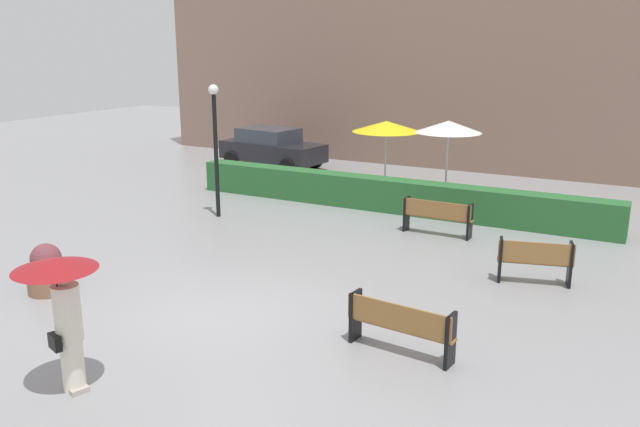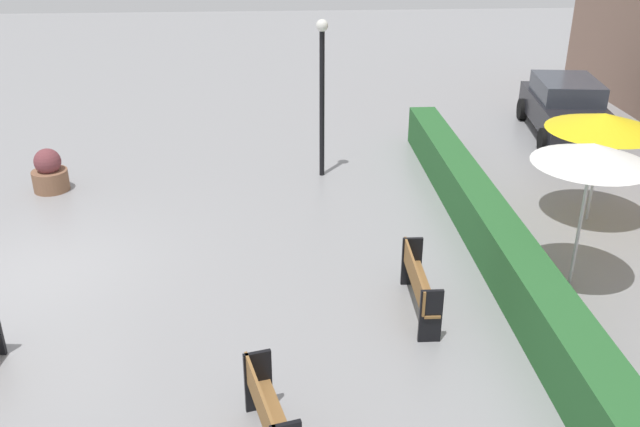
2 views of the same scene
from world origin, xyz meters
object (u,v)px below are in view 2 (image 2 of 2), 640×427
Objects in this scene: planter_pot at (49,173)px; parked_car at (566,107)px; bench_back_row at (418,282)px; patio_umbrella_white at (593,154)px; bench_far_right at (268,411)px; patio_umbrella_yellow at (604,122)px; lamp_post at (322,82)px.

parked_car is (-3.18, 13.46, 0.38)m from planter_pot.
bench_back_row is 3.54m from patio_umbrella_white.
bench_far_right is 0.66× the size of patio_umbrella_yellow.
planter_pot is 6.66m from lamp_post.
lamp_post is at bearing 171.90° from bench_far_right.
lamp_post reaches higher than planter_pot.
patio_umbrella_yellow reaches higher than bench_far_right.
parked_car is at bearing 159.47° from patio_umbrella_white.
patio_umbrella_white reaches higher than planter_pot.
patio_umbrella_white is 0.60× the size of parked_car.
parked_car is (-8.09, 3.03, -1.64)m from patio_umbrella_white.
patio_umbrella_yellow is at bearing 127.00° from bench_back_row.
lamp_post is at bearing 94.78° from planter_pot.
bench_back_row is 5.62m from patio_umbrella_yellow.
planter_pot is 0.23× the size of parked_car.
bench_far_right is 9.31m from lamp_post.
patio_umbrella_yellow is 5.93m from parked_car.
bench_back_row is 0.42× the size of parked_car.
patio_umbrella_white is (-0.69, 2.90, 1.91)m from bench_back_row.
patio_umbrella_yellow is 0.89× the size of patio_umbrella_white.
parked_car is at bearing 103.28° from planter_pot.
patio_umbrella_white is at bearing 64.78° from planter_pot.
patio_umbrella_white is at bearing -28.78° from patio_umbrella_yellow.
patio_umbrella_yellow reaches higher than bench_back_row.
planter_pot is 11.70m from patio_umbrella_white.
bench_far_right is at bearing 30.80° from planter_pot.
planter_pot is 13.83m from parked_car.
bench_far_right is 9.28m from patio_umbrella_yellow.
bench_far_right is 0.41× the size of lamp_post.
planter_pot is at bearing -149.20° from bench_far_right.
patio_umbrella_white is (5.44, 4.06, 0.14)m from lamp_post.
bench_far_right reaches higher than bench_back_row.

